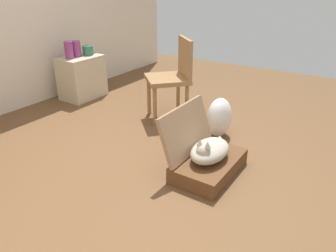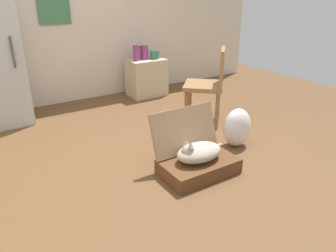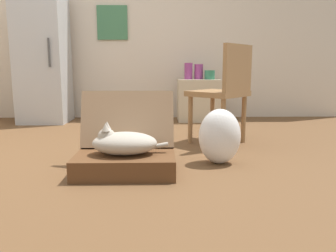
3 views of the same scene
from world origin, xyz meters
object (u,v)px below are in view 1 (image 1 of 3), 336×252
at_px(suitcase_base, 209,166).
at_px(vase_tall, 69,50).
at_px(vase_round, 76,49).
at_px(side_table, 82,77).
at_px(cat, 209,150).
at_px(vase_short, 88,50).
at_px(plastic_bag_white, 219,118).
at_px(chair, 173,75).

xyz_separation_m(suitcase_base, vase_tall, (0.63, 2.37, 0.61)).
bearing_deg(vase_round, side_table, -90.00).
xyz_separation_m(cat, vase_short, (0.92, 2.32, 0.41)).
bearing_deg(suitcase_base, vase_round, 72.10).
relative_size(vase_short, vase_round, 0.68).
height_order(side_table, vase_round, vase_round).
height_order(cat, vase_round, vase_round).
bearing_deg(side_table, suitcase_base, -108.25).
bearing_deg(plastic_bag_white, side_table, 87.75).
relative_size(plastic_bag_white, vase_tall, 1.90).
distance_m(vase_round, chair, 1.50).
height_order(suitcase_base, cat, cat).
height_order(vase_short, chair, chair).
distance_m(suitcase_base, vase_round, 2.58).
height_order(side_table, vase_tall, vase_tall).
height_order(suitcase_base, side_table, side_table).
relative_size(suitcase_base, vase_short, 4.88).
relative_size(cat, vase_tall, 2.35).
xyz_separation_m(suitcase_base, plastic_bag_white, (0.69, 0.24, 0.14)).
relative_size(cat, chair, 0.56).
xyz_separation_m(cat, vase_tall, (0.64, 2.37, 0.46)).
bearing_deg(vase_short, vase_round, 154.94).
distance_m(side_table, chair, 1.46).
xyz_separation_m(cat, plastic_bag_white, (0.70, 0.24, -0.01)).
xyz_separation_m(plastic_bag_white, vase_round, (0.08, 2.15, 0.46)).
height_order(vase_tall, vase_short, vase_tall).
relative_size(cat, side_table, 0.91).
distance_m(suitcase_base, cat, 0.15).
bearing_deg(plastic_bag_white, suitcase_base, -160.97).
bearing_deg(plastic_bag_white, cat, -161.26).
relative_size(plastic_bag_white, chair, 0.45).
bearing_deg(suitcase_base, cat, 177.76).
xyz_separation_m(plastic_bag_white, vase_tall, (-0.06, 2.13, 0.47)).
xyz_separation_m(side_table, vase_short, (0.14, -0.02, 0.34)).
height_order(plastic_bag_white, vase_tall, vase_tall).
bearing_deg(cat, side_table, 71.52).
xyz_separation_m(side_table, chair, (0.07, -1.44, 0.24)).
height_order(suitcase_base, vase_round, vase_round).
relative_size(side_table, chair, 0.61).
distance_m(plastic_bag_white, chair, 0.75).
height_order(suitcase_base, vase_short, vase_short).
relative_size(side_table, vase_round, 2.78).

